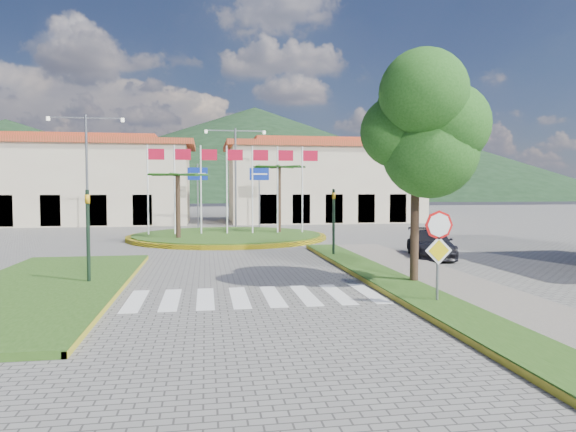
{
  "coord_description": "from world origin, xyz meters",
  "views": [
    {
      "loc": [
        -1.37,
        -11.13,
        3.26
      ],
      "look_at": [
        1.71,
        8.0,
        2.2
      ],
      "focal_mm": 32.0,
      "sensor_mm": 36.0,
      "label": 1
    }
  ],
  "objects": [
    {
      "name": "white_van",
      "position": [
        -12.89,
        35.91,
        0.54
      ],
      "size": [
        4.04,
        2.19,
        1.08
      ],
      "primitive_type": "imported",
      "rotation": [
        0.0,
        0.0,
        1.68
      ],
      "color": "silver",
      "rests_on": "ground"
    },
    {
      "name": "car_side_right",
      "position": [
        9.06,
        11.47,
        0.65
      ],
      "size": [
        2.92,
        4.8,
        1.3
      ],
      "primitive_type": "imported",
      "rotation": [
        0.0,
        0.0,
        -0.26
      ],
      "color": "black",
      "rests_on": "ground"
    },
    {
      "name": "crosswalk",
      "position": [
        0.0,
        4.0,
        0.01
      ],
      "size": [
        8.0,
        3.0,
        0.01
      ],
      "primitive_type": "cube",
      "color": "silver",
      "rests_on": "ground"
    },
    {
      "name": "direction_sign_east",
      "position": [
        3.0,
        30.97,
        3.53
      ],
      "size": [
        1.6,
        0.14,
        5.2
      ],
      "color": "slate",
      "rests_on": "ground"
    },
    {
      "name": "direction_sign_west",
      "position": [
        -2.0,
        30.97,
        3.53
      ],
      "size": [
        1.6,
        0.14,
        5.2
      ],
      "color": "slate",
      "rests_on": "ground"
    },
    {
      "name": "building_right",
      "position": [
        10.0,
        38.0,
        3.9
      ],
      "size": [
        19.08,
        9.54,
        8.05
      ],
      "color": "beige",
      "rests_on": "ground"
    },
    {
      "name": "median_left",
      "position": [
        -6.5,
        6.0,
        0.09
      ],
      "size": [
        5.0,
        14.0,
        0.18
      ],
      "primitive_type": "cube",
      "color": "#254915",
      "rests_on": "ground"
    },
    {
      "name": "car_dark_a",
      "position": [
        -5.15,
        35.42,
        0.53
      ],
      "size": [
        3.35,
        2.44,
        1.06
      ],
      "primitive_type": "imported",
      "rotation": [
        0.0,
        0.0,
        2.0
      ],
      "color": "black",
      "rests_on": "ground"
    },
    {
      "name": "traffic_light_far",
      "position": [
        8.0,
        26.0,
        1.94
      ],
      "size": [
        0.18,
        0.15,
        3.2
      ],
      "color": "black",
      "rests_on": "ground"
    },
    {
      "name": "roundabout_island",
      "position": [
        0.0,
        22.0,
        0.18
      ],
      "size": [
        12.7,
        12.7,
        6.0
      ],
      "color": "yellow",
      "rests_on": "ground"
    },
    {
      "name": "ground",
      "position": [
        0.0,
        0.0,
        0.0
      ],
      "size": [
        160.0,
        160.0,
        0.0
      ],
      "primitive_type": "plane",
      "color": "slate",
      "rests_on": "ground"
    },
    {
      "name": "deciduous_tree",
      "position": [
        5.5,
        5.0,
        5.18
      ],
      "size": [
        3.6,
        3.6,
        6.8
      ],
      "color": "black",
      "rests_on": "ground"
    },
    {
      "name": "verge_right",
      "position": [
        4.8,
        2.0,
        0.09
      ],
      "size": [
        1.6,
        28.0,
        0.18
      ],
      "primitive_type": "cube",
      "color": "#254915",
      "rests_on": "ground"
    },
    {
      "name": "building_left",
      "position": [
        -14.0,
        38.0,
        3.9
      ],
      "size": [
        23.32,
        9.54,
        8.05
      ],
      "color": "beige",
      "rests_on": "ground"
    },
    {
      "name": "car_dark_b",
      "position": [
        4.85,
        36.16,
        0.57
      ],
      "size": [
        3.54,
        1.48,
        1.14
      ],
      "primitive_type": "imported",
      "rotation": [
        0.0,
        0.0,
        1.65
      ],
      "color": "black",
      "rests_on": "ground"
    },
    {
      "name": "hill_far_east",
      "position": [
        70.0,
        135.0,
        9.0
      ],
      "size": [
        120.0,
        120.0,
        18.0
      ],
      "primitive_type": "cone",
      "color": "black",
      "rests_on": "ground"
    },
    {
      "name": "street_lamp_centre",
      "position": [
        1.0,
        30.0,
        4.5
      ],
      "size": [
        4.8,
        0.16,
        8.0
      ],
      "color": "slate",
      "rests_on": "ground"
    },
    {
      "name": "traffic_light_right",
      "position": [
        4.5,
        12.0,
        1.94
      ],
      "size": [
        0.15,
        0.18,
        3.2
      ],
      "color": "black",
      "rests_on": "ground"
    },
    {
      "name": "traffic_light_left",
      "position": [
        -5.2,
        6.5,
        1.94
      ],
      "size": [
        0.15,
        0.18,
        3.2
      ],
      "color": "black",
      "rests_on": "ground"
    },
    {
      "name": "street_lamp_west",
      "position": [
        -9.0,
        24.0,
        4.5
      ],
      "size": [
        4.8,
        0.16,
        8.0
      ],
      "color": "slate",
      "rests_on": "ground"
    },
    {
      "name": "hill_near_back",
      "position": [
        -10.0,
        130.0,
        8.0
      ],
      "size": [
        110.0,
        110.0,
        16.0
      ],
      "primitive_type": "cone",
      "color": "black",
      "rests_on": "ground"
    },
    {
      "name": "sidewalk_right",
      "position": [
        6.0,
        2.0,
        0.07
      ],
      "size": [
        4.0,
        28.0,
        0.15
      ],
      "primitive_type": "cube",
      "color": "gray",
      "rests_on": "ground"
    },
    {
      "name": "stop_sign",
      "position": [
        4.9,
        1.96,
        1.79
      ],
      "size": [
        0.8,
        0.11,
        2.65
      ],
      "color": "slate",
      "rests_on": "ground"
    },
    {
      "name": "hill_far_west",
      "position": [
        -55.0,
        140.0,
        11.0
      ],
      "size": [
        140.0,
        140.0,
        22.0
      ],
      "primitive_type": "cone",
      "color": "black",
      "rests_on": "ground"
    },
    {
      "name": "hill_far_mid",
      "position": [
        15.0,
        160.0,
        15.0
      ],
      "size": [
        180.0,
        180.0,
        30.0
      ],
      "primitive_type": "cone",
      "color": "black",
      "rests_on": "ground"
    }
  ]
}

